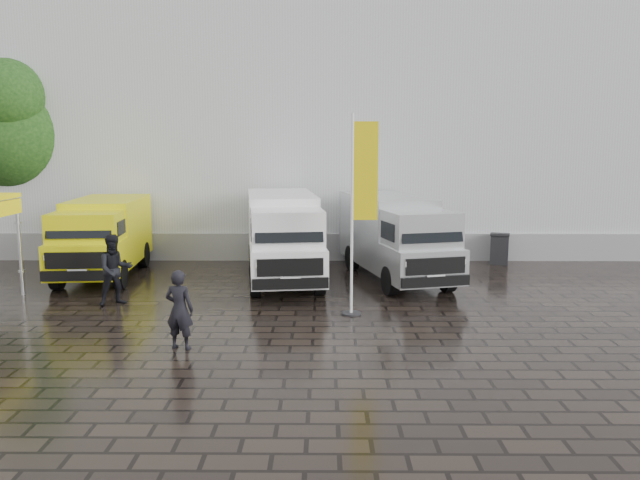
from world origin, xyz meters
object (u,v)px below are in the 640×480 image
at_px(van_white, 283,239).
at_px(wheelie_bin, 499,248).
at_px(van_yellow, 103,239).
at_px(person_front, 179,310).
at_px(person_tent, 115,270).
at_px(flagpole, 359,204).
at_px(van_silver, 396,239).

height_order(van_white, wheelie_bin, van_white).
distance_m(van_yellow, person_front, 8.21).
distance_m(van_yellow, person_tent, 3.81).
relative_size(flagpole, person_tent, 2.64).
distance_m(van_silver, wheelie_bin, 4.91).
bearing_deg(van_yellow, van_silver, -6.59).
bearing_deg(van_white, van_yellow, 167.43).
relative_size(van_silver, flagpole, 1.20).
relative_size(van_yellow, person_tent, 2.83).
relative_size(van_white, flagpole, 1.24).
bearing_deg(wheelie_bin, van_white, -142.33).
bearing_deg(van_white, flagpole, -68.02).
xyz_separation_m(van_yellow, flagpole, (7.99, -4.39, 1.56)).
relative_size(van_silver, person_front, 3.54).
bearing_deg(flagpole, van_white, 119.29).
xyz_separation_m(flagpole, person_tent, (-6.45, 0.92, -1.85)).
distance_m(van_yellow, wheelie_bin, 13.63).
height_order(flagpole, person_front, flagpole).
height_order(flagpole, wheelie_bin, flagpole).
xyz_separation_m(van_silver, flagpole, (-1.38, -4.06, 1.50)).
height_order(van_yellow, person_front, van_yellow).
bearing_deg(person_front, van_yellow, -46.12).
height_order(van_yellow, flagpole, flagpole).
distance_m(van_yellow, flagpole, 9.25).
relative_size(van_white, person_front, 3.66).
bearing_deg(person_tent, wheelie_bin, -5.43).
bearing_deg(person_tent, van_white, 2.80).
bearing_deg(wheelie_bin, person_front, -117.77).
relative_size(van_yellow, wheelie_bin, 4.87).
xyz_separation_m(van_white, person_tent, (-4.29, -2.93, -0.39)).
xyz_separation_m(flagpole, wheelie_bin, (5.42, 6.74, -2.25)).
bearing_deg(person_front, van_white, -90.85).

